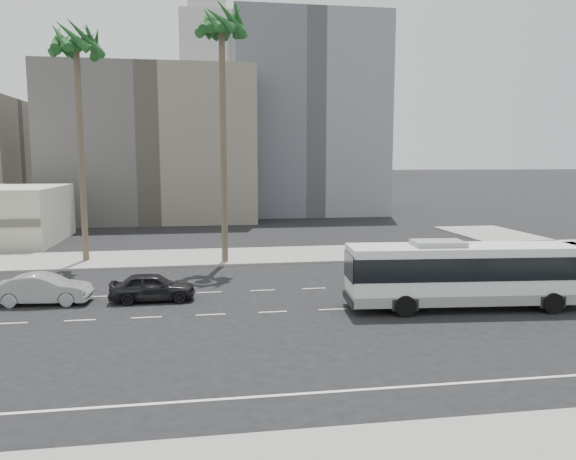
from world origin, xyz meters
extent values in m
plane|color=black|center=(0.00, 0.00, 0.00)|extent=(700.00, 700.00, 0.00)
cube|color=gray|center=(0.00, 15.50, 0.07)|extent=(120.00, 7.00, 0.15)
cube|color=#5D5854|center=(-12.00, 45.00, 9.00)|extent=(24.00, 18.00, 18.00)
cube|color=slate|center=(8.00, 52.00, 13.00)|extent=(20.00, 20.00, 26.00)
cube|color=silver|center=(-2.00, 250.00, 22.00)|extent=(42.00, 42.00, 44.00)
cube|color=silver|center=(-2.00, 250.00, 60.00)|extent=(26.00, 26.00, 32.00)
cube|color=#525860|center=(45.00, 230.00, 35.00)|extent=(26.00, 26.00, 70.00)
cube|color=#525860|center=(70.00, 260.00, 30.00)|extent=(22.00, 22.00, 60.00)
cube|color=white|center=(6.70, -0.74, 1.84)|extent=(12.06, 3.60, 2.66)
cube|color=black|center=(6.70, -0.74, 2.20)|extent=(12.12, 3.66, 1.13)
cube|color=gray|center=(6.70, -0.74, 0.67)|extent=(12.08, 3.64, 0.51)
cube|color=gray|center=(5.16, -0.74, 3.28)|extent=(2.59, 1.84, 0.31)
cube|color=#262628|center=(12.33, -0.74, 3.02)|extent=(0.77, 1.89, 0.31)
cylinder|color=black|center=(10.49, -2.05, 0.51)|extent=(1.02, 0.31, 1.02)
cylinder|color=black|center=(10.49, 0.57, 0.51)|extent=(1.02, 0.31, 1.02)
cylinder|color=black|center=(3.22, -2.05, 0.51)|extent=(1.02, 0.31, 1.02)
cylinder|color=black|center=(3.22, 0.57, 0.51)|extent=(1.02, 0.31, 1.02)
imported|color=black|center=(-8.96, 3.16, 0.75)|extent=(1.78, 4.41, 1.50)
imported|color=#98999A|center=(-14.46, 3.42, 0.78)|extent=(2.00, 4.84, 1.56)
cylinder|color=brown|center=(-4.73, 13.13, 8.13)|extent=(0.45, 0.45, 16.26)
cylinder|color=brown|center=(-14.68, 15.15, 7.54)|extent=(0.47, 0.47, 15.07)
camera|label=1|loc=(-6.32, -25.84, 7.42)|focal=34.22mm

